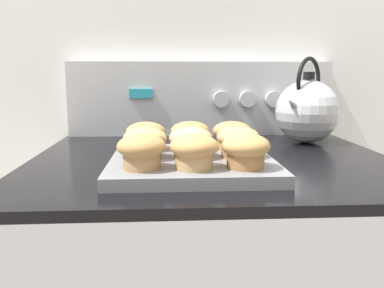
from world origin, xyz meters
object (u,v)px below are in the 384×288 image
object	(u,v)px
muffin_pan	(192,163)
muffin_r1_c1	(191,141)
muffin_r2_c1	(190,134)
tea_kettle	(307,110)
muffin_r0_c2	(246,150)
muffin_r2_c2	(232,134)
muffin_r1_c0	(145,142)
muffin_r0_c1	(194,150)
muffin_r0_c0	(142,151)
muffin_r1_c2	(238,141)
muffin_r2_c0	(146,135)

from	to	relation	value
muffin_pan	muffin_r1_c1	xyz separation A→B (m)	(-0.00, -0.00, 0.04)
muffin_r2_c1	tea_kettle	world-z (taller)	tea_kettle
muffin_r0_c2	muffin_r2_c2	xyz separation A→B (m)	(0.00, 0.18, 0.00)
muffin_r1_c0	muffin_r2_c2	world-z (taller)	same
muffin_r0_c1	muffin_r1_c0	distance (m)	0.12
muffin_r0_c0	muffin_r2_c2	distance (m)	0.25
muffin_r1_c2	tea_kettle	size ratio (longest dim) A/B	0.37
tea_kettle	muffin_pan	bearing A→B (deg)	-138.95
muffin_r0_c1	muffin_r1_c2	world-z (taller)	same
muffin_r0_c1	muffin_r1_c0	bearing A→B (deg)	134.14
muffin_r1_c0	muffin_r1_c1	size ratio (longest dim) A/B	1.00
muffin_r1_c2	muffin_r2_c0	world-z (taller)	same
muffin_r0_c0	muffin_r1_c2	xyz separation A→B (m)	(0.18, 0.09, 0.00)
muffin_r0_c1	muffin_r1_c0	size ratio (longest dim) A/B	1.00
muffin_r1_c2	muffin_pan	bearing A→B (deg)	-178.94
muffin_r0_c0	muffin_r1_c1	world-z (taller)	same
muffin_pan	muffin_r1_c2	world-z (taller)	muffin_r1_c2
muffin_r2_c1	muffin_r2_c0	bearing A→B (deg)	-177.46
muffin_r2_c2	tea_kettle	bearing A→B (deg)	39.91
muffin_r2_c1	muffin_r2_c2	size ratio (longest dim) A/B	1.00
muffin_r0_c0	muffin_r0_c2	bearing A→B (deg)	-1.37
muffin_r1_c1	muffin_r2_c1	distance (m)	0.09
muffin_r0_c2	muffin_r1_c2	xyz separation A→B (m)	(0.00, 0.09, 0.00)
muffin_r1_c2	muffin_r2_c1	bearing A→B (deg)	134.22
muffin_r1_c1	muffin_r2_c0	size ratio (longest dim) A/B	1.00
muffin_r0_c0	muffin_r2_c2	xyz separation A→B (m)	(0.18, 0.17, 0.00)
muffin_r1_c0	muffin_r2_c1	xyz separation A→B (m)	(0.09, 0.09, 0.00)
muffin_r0_c1	muffin_r2_c0	bearing A→B (deg)	116.96
tea_kettle	muffin_r2_c0	bearing A→B (deg)	-155.14
muffin_r1_c2	tea_kettle	world-z (taller)	tea_kettle
muffin_pan	muffin_r0_c0	xyz separation A→B (m)	(-0.09, -0.09, 0.04)
muffin_pan	muffin_r2_c2	xyz separation A→B (m)	(0.09, 0.09, 0.04)
muffin_r2_c0	muffin_r2_c1	bearing A→B (deg)	2.54
muffin_r2_c1	muffin_r2_c2	bearing A→B (deg)	-2.56
muffin_r1_c0	muffin_r1_c2	distance (m)	0.18
muffin_r0_c0	muffin_r1_c2	world-z (taller)	same
muffin_r0_c0	muffin_r0_c1	bearing A→B (deg)	-2.84
muffin_pan	tea_kettle	distance (m)	0.43
muffin_r0_c0	muffin_r2_c1	bearing A→B (deg)	62.62
muffin_r0_c1	muffin_r2_c2	size ratio (longest dim) A/B	1.00
muffin_r1_c2	muffin_r1_c0	bearing A→B (deg)	-179.27
muffin_r0_c2	muffin_r2_c2	world-z (taller)	same
muffin_r1_c2	muffin_r2_c0	bearing A→B (deg)	154.73
muffin_r1_c0	tea_kettle	bearing A→B (deg)	34.31
muffin_r0_c0	muffin_r1_c0	world-z (taller)	same
muffin_r2_c0	tea_kettle	world-z (taller)	tea_kettle
muffin_r1_c2	muffin_r1_c1	bearing A→B (deg)	-178.93
muffin_r0_c2	tea_kettle	world-z (taller)	tea_kettle
muffin_r2_c1	muffin_r1_c0	bearing A→B (deg)	-134.66
muffin_r2_c1	muffin_pan	bearing A→B (deg)	-91.23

